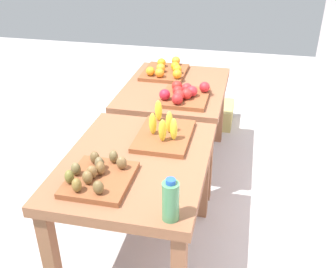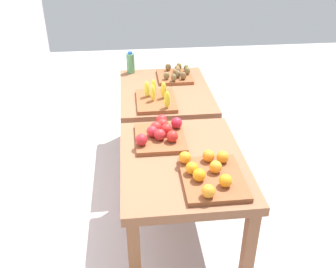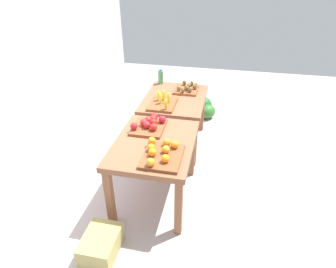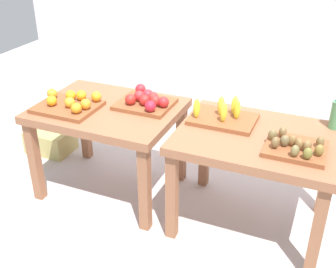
{
  "view_description": "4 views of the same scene",
  "coord_description": "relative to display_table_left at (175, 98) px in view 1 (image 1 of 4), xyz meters",
  "views": [
    {
      "loc": [
        2.32,
        0.57,
        1.89
      ],
      "look_at": [
        -0.09,
        0.04,
        0.53
      ],
      "focal_mm": 41.66,
      "sensor_mm": 36.0,
      "label": 1
    },
    {
      "loc": [
        -2.57,
        0.31,
        2.09
      ],
      "look_at": [
        0.07,
        0.03,
        0.54
      ],
      "focal_mm": 40.64,
      "sensor_mm": 36.0,
      "label": 2
    },
    {
      "loc": [
        -2.93,
        -0.64,
        2.31
      ],
      "look_at": [
        -0.1,
        -0.05,
        0.54
      ],
      "focal_mm": 30.81,
      "sensor_mm": 36.0,
      "label": 3
    },
    {
      "loc": [
        0.96,
        -2.43,
        2.0
      ],
      "look_at": [
        -0.08,
        0.01,
        0.59
      ],
      "focal_mm": 44.83,
      "sensor_mm": 36.0,
      "label": 4
    }
  ],
  "objects": [
    {
      "name": "ground_plane",
      "position": [
        0.56,
        0.0,
        -0.62
      ],
      "size": [
        8.0,
        8.0,
        0.0
      ],
      "primitive_type": "plane",
      "color": "#B4ADAD"
    },
    {
      "name": "display_table_left",
      "position": [
        0.0,
        0.0,
        0.0
      ],
      "size": [
        1.04,
        0.8,
        0.72
      ],
      "color": "brown",
      "rests_on": "ground_plane"
    },
    {
      "name": "display_table_right",
      "position": [
        1.12,
        0.0,
        0.0
      ],
      "size": [
        1.04,
        0.8,
        0.72
      ],
      "color": "brown",
      "rests_on": "ground_plane"
    },
    {
      "name": "orange_bin",
      "position": [
        -0.24,
        -0.13,
        0.14
      ],
      "size": [
        0.45,
        0.36,
        0.11
      ],
      "color": "brown",
      "rests_on": "display_table_left"
    },
    {
      "name": "apple_bin",
      "position": [
        0.26,
        0.12,
        0.15
      ],
      "size": [
        0.4,
        0.36,
        0.11
      ],
      "color": "brown",
      "rests_on": "display_table_left"
    },
    {
      "name": "banana_crate",
      "position": [
        0.85,
        0.1,
        0.14
      ],
      "size": [
        0.44,
        0.32,
        0.17
      ],
      "color": "brown",
      "rests_on": "display_table_right"
    },
    {
      "name": "kiwi_bin",
      "position": [
        1.37,
        -0.13,
        0.14
      ],
      "size": [
        0.36,
        0.32,
        0.1
      ],
      "color": "brown",
      "rests_on": "display_table_right"
    },
    {
      "name": "water_bottle",
      "position": [
        1.56,
        0.29,
        0.2
      ],
      "size": [
        0.08,
        0.08,
        0.21
      ],
      "color": "#4C8C59",
      "rests_on": "display_table_right"
    },
    {
      "name": "cardboard_produce_box",
      "position": [
        -0.83,
        0.3,
        -0.51
      ],
      "size": [
        0.4,
        0.3,
        0.21
      ],
      "primitive_type": "cube",
      "color": "tan",
      "rests_on": "ground_plane"
    }
  ]
}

